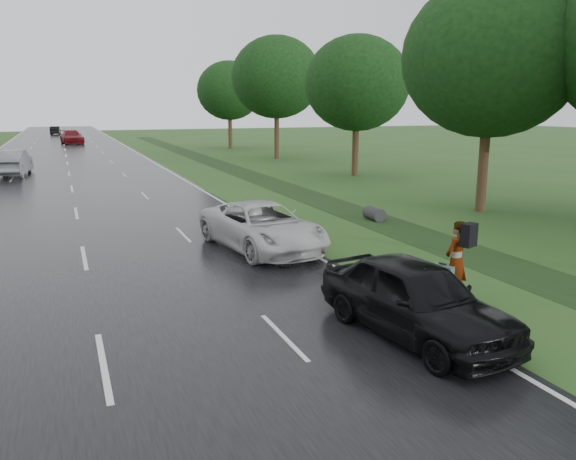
% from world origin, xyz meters
% --- Properties ---
extents(ground, '(220.00, 220.00, 0.00)m').
position_xyz_m(ground, '(0.00, 0.00, 0.00)').
color(ground, '#284D1B').
rests_on(ground, ground).
extents(road, '(14.00, 180.00, 0.04)m').
position_xyz_m(road, '(0.00, 45.00, 0.02)').
color(road, black).
rests_on(road, ground).
extents(edge_stripe_east, '(0.12, 180.00, 0.01)m').
position_xyz_m(edge_stripe_east, '(6.75, 45.00, 0.04)').
color(edge_stripe_east, silver).
rests_on(edge_stripe_east, road).
extents(center_line, '(0.12, 180.00, 0.01)m').
position_xyz_m(center_line, '(0.00, 45.00, 0.04)').
color(center_line, silver).
rests_on(center_line, road).
extents(drainage_ditch, '(2.20, 120.00, 0.56)m').
position_xyz_m(drainage_ditch, '(11.50, 18.71, 0.04)').
color(drainage_ditch, '#1D3113').
rests_on(drainage_ditch, ground).
extents(tree_east_b, '(7.60, 7.60, 10.11)m').
position_xyz_m(tree_east_b, '(17.00, 10.00, 6.68)').
color(tree_east_b, '#3B2818').
rests_on(tree_east_b, ground).
extents(tree_east_c, '(7.00, 7.00, 9.29)m').
position_xyz_m(tree_east_c, '(18.20, 24.00, 6.14)').
color(tree_east_c, '#3B2818').
rests_on(tree_east_c, ground).
extents(tree_east_d, '(8.00, 8.00, 10.76)m').
position_xyz_m(tree_east_d, '(17.80, 38.00, 7.15)').
color(tree_east_d, '#3B2818').
rests_on(tree_east_d, ground).
extents(tree_east_f, '(7.20, 7.20, 9.62)m').
position_xyz_m(tree_east_f, '(17.50, 52.00, 6.37)').
color(tree_east_f, '#3B2818').
rests_on(tree_east_f, ground).
extents(pedestrian, '(1.04, 0.80, 1.97)m').
position_xyz_m(pedestrian, '(8.18, 0.58, 1.02)').
color(pedestrian, '#A5998C').
rests_on(pedestrian, ground).
extents(white_pickup, '(3.28, 5.76, 1.52)m').
position_xyz_m(white_pickup, '(5.50, 6.97, 0.80)').
color(white_pickup, silver).
rests_on(white_pickup, road).
extents(dark_sedan, '(2.50, 4.91, 1.60)m').
position_xyz_m(dark_sedan, '(6.00, -0.94, 0.84)').
color(dark_sedan, black).
rests_on(dark_sedan, road).
extents(silver_sedan, '(2.44, 5.50, 1.76)m').
position_xyz_m(silver_sedan, '(-3.54, 32.17, 0.92)').
color(silver_sedan, gray).
rests_on(silver_sedan, road).
extents(far_car_red, '(3.01, 6.00, 1.67)m').
position_xyz_m(far_car_red, '(1.00, 66.54, 0.88)').
color(far_car_red, maroon).
rests_on(far_car_red, road).
extents(far_car_dark, '(1.75, 4.28, 1.38)m').
position_xyz_m(far_car_dark, '(-1.00, 93.25, 0.73)').
color(far_car_dark, black).
rests_on(far_car_dark, road).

